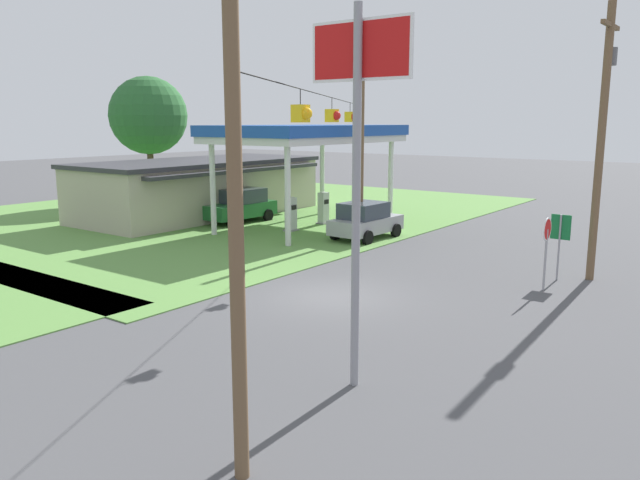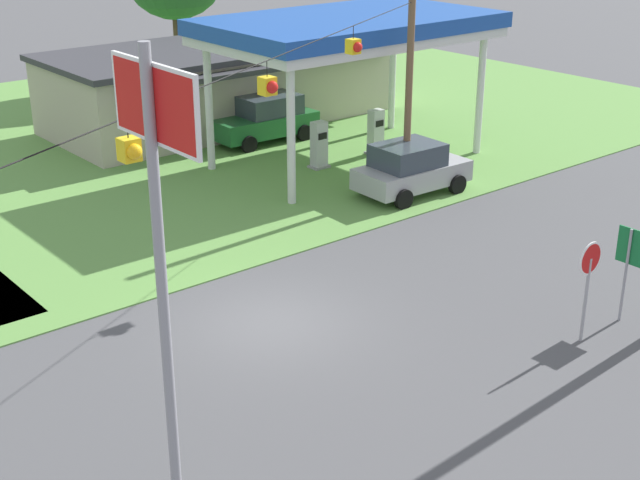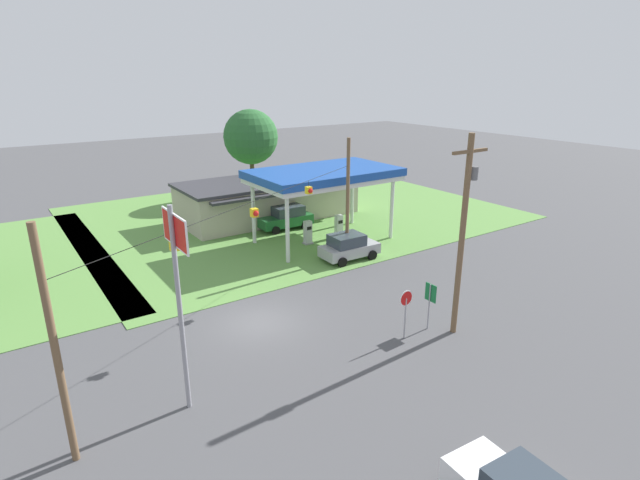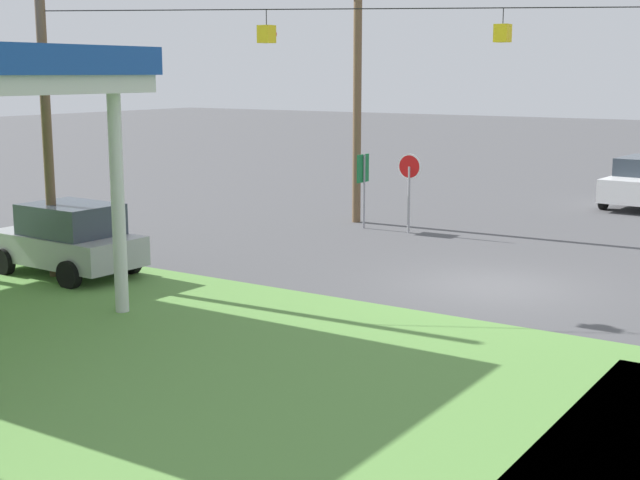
# 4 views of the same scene
# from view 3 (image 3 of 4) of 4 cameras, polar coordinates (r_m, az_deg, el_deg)

# --- Properties ---
(ground_plane) EXTENTS (160.00, 160.00, 0.00)m
(ground_plane) POSITION_cam_3_polar(r_m,az_deg,el_deg) (26.03, -6.98, -9.37)
(ground_plane) COLOR #4C4C4F
(grass_verge_station_corner) EXTENTS (36.00, 28.00, 0.04)m
(grass_verge_station_corner) POSITION_cam_3_polar(r_m,az_deg,el_deg) (45.46, -3.35, 3.11)
(grass_verge_station_corner) COLOR #5B8E42
(grass_verge_station_corner) RESTS_ON ground
(gas_station_canopy) EXTENTS (10.60, 6.26, 5.48)m
(gas_station_canopy) POSITION_cam_3_polar(r_m,az_deg,el_deg) (36.63, 0.43, 7.31)
(gas_station_canopy) COLOR silver
(gas_station_canopy) RESTS_ON ground
(gas_station_store) EXTENTS (15.27, 7.19, 3.38)m
(gas_station_store) POSITION_cam_3_polar(r_m,az_deg,el_deg) (43.94, -5.91, 4.77)
(gas_station_store) COLOR #B2A893
(gas_station_store) RESTS_ON ground
(fuel_pump_near) EXTENTS (0.71, 0.56, 1.79)m
(fuel_pump_near) POSITION_cam_3_polar(r_m,az_deg,el_deg) (36.90, -1.41, 0.79)
(fuel_pump_near) COLOR gray
(fuel_pump_near) RESTS_ON ground
(fuel_pump_far) EXTENTS (0.71, 0.56, 1.79)m
(fuel_pump_far) POSITION_cam_3_polar(r_m,az_deg,el_deg) (38.45, 2.16, 1.52)
(fuel_pump_far) COLOR gray
(fuel_pump_far) RESTS_ON ground
(car_at_pumps_front) EXTENTS (4.07, 2.22, 1.81)m
(car_at_pumps_front) POSITION_cam_3_polar(r_m,az_deg,el_deg) (33.88, 3.28, -0.76)
(car_at_pumps_front) COLOR #9E9EA3
(car_at_pumps_front) RESTS_ON ground
(car_at_pumps_rear) EXTENTS (4.45, 2.19, 1.91)m
(car_at_pumps_rear) POSITION_cam_3_polar(r_m,az_deg,el_deg) (40.66, -3.92, 2.61)
(car_at_pumps_rear) COLOR #1E602D
(car_at_pumps_rear) RESTS_ON ground
(stop_sign_roadside) EXTENTS (0.80, 0.08, 2.50)m
(stop_sign_roadside) POSITION_cam_3_polar(r_m,az_deg,el_deg) (23.99, 9.79, -7.20)
(stop_sign_roadside) COLOR #99999E
(stop_sign_roadside) RESTS_ON ground
(stop_sign_overhead) EXTENTS (0.22, 2.35, 7.97)m
(stop_sign_overhead) POSITION_cam_3_polar(r_m,az_deg,el_deg) (18.05, -16.00, -2.97)
(stop_sign_overhead) COLOR gray
(stop_sign_overhead) RESTS_ON ground
(route_sign) EXTENTS (0.10, 0.70, 2.40)m
(route_sign) POSITION_cam_3_polar(r_m,az_deg,el_deg) (25.14, 12.48, -6.40)
(route_sign) COLOR gray
(route_sign) RESTS_ON ground
(utility_pole_main) EXTENTS (2.20, 0.44, 9.67)m
(utility_pole_main) POSITION_cam_3_polar(r_m,az_deg,el_deg) (23.88, 16.10, 1.47)
(utility_pole_main) COLOR brown
(utility_pole_main) RESTS_ON ground
(signal_span_gantry) EXTENTS (19.13, 10.24, 8.20)m
(signal_span_gantry) POSITION_cam_3_polar(r_m,az_deg,el_deg) (24.28, -7.38, -0.14)
(signal_span_gantry) COLOR brown
(signal_span_gantry) RESTS_ON ground
(tree_behind_station) EXTENTS (5.40, 5.40, 8.78)m
(tree_behind_station) POSITION_cam_3_polar(r_m,az_deg,el_deg) (50.90, -7.92, 11.57)
(tree_behind_station) COLOR #4C3828
(tree_behind_station) RESTS_ON ground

